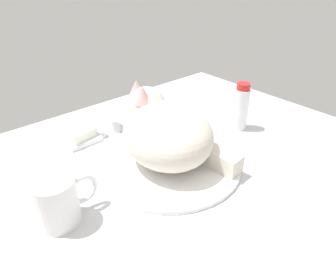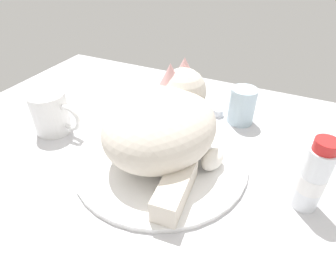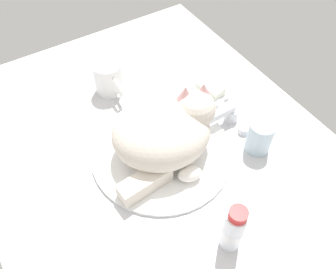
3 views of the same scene
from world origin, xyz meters
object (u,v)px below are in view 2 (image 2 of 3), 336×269
at_px(faucet, 197,105).
at_px(soap_bar, 162,93).
at_px(coffee_mug, 52,113).
at_px(cat, 164,124).
at_px(toothpaste_bottle, 313,176).
at_px(rinse_cup, 242,106).

relative_size(faucet, soap_bar, 1.80).
bearing_deg(coffee_mug, soap_bar, 54.90).
relative_size(cat, toothpaste_bottle, 2.17).
xyz_separation_m(faucet, toothpaste_bottle, (0.27, -0.20, 0.04)).
bearing_deg(coffee_mug, faucet, 38.09).
xyz_separation_m(coffee_mug, rinse_cup, (0.38, 0.22, -0.00)).
xyz_separation_m(rinse_cup, soap_bar, (-0.22, 0.01, -0.02)).
distance_m(cat, toothpaste_bottle, 0.27).
bearing_deg(soap_bar, coffee_mug, -125.10).
bearing_deg(toothpaste_bottle, cat, 178.86).
height_order(soap_bar, toothpaste_bottle, toothpaste_bottle).
relative_size(faucet, toothpaste_bottle, 0.99).
xyz_separation_m(cat, coffee_mug, (-0.27, -0.02, -0.04)).
bearing_deg(rinse_cup, faucet, -175.62).
xyz_separation_m(rinse_cup, toothpaste_bottle, (0.16, -0.21, 0.02)).
distance_m(cat, rinse_cup, 0.23).
distance_m(cat, soap_bar, 0.25).
height_order(faucet, soap_bar, faucet).
xyz_separation_m(faucet, coffee_mug, (-0.27, -0.21, 0.02)).
xyz_separation_m(coffee_mug, toothpaste_bottle, (0.54, 0.01, 0.02)).
bearing_deg(cat, coffee_mug, -176.29).
height_order(coffee_mug, rinse_cup, coffee_mug).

